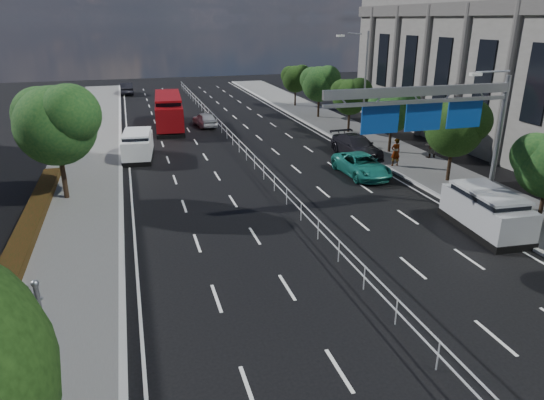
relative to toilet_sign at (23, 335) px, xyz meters
name	(u,v)px	position (x,y,z in m)	size (l,w,h in m)	color
ground	(421,353)	(10.95, 0.00, -2.94)	(160.00, 160.00, 0.00)	black
median_fence	(249,156)	(10.95, 22.50, -2.42)	(0.05, 85.00, 1.02)	silver
toilet_sign	(23,335)	(0.00, 0.00, 0.00)	(1.62, 0.18, 4.34)	gray
overhead_gantry	(438,110)	(17.69, 10.05, 2.66)	(10.24, 0.38, 7.45)	gray
streetlight_far	(362,80)	(21.46, 26.00, 2.27)	(2.78, 2.40, 9.00)	gray
civic_hall	(534,66)	(34.67, 22.00, 3.33)	(14.40, 36.00, 14.35)	slate
near_tree_back	(56,121)	(-0.99, 17.97, 1.67)	(4.84, 4.51, 6.69)	black
far_tree_d	(455,126)	(22.20, 14.48, 0.74)	(3.85, 3.59, 5.34)	black
far_tree_e	(393,108)	(22.20, 21.98, 0.61)	(3.63, 3.38, 5.13)	black
far_tree_f	(351,95)	(22.20, 29.48, 0.55)	(3.52, 3.28, 5.02)	black
far_tree_g	(320,82)	(22.20, 36.98, 0.81)	(3.96, 3.69, 5.45)	black
far_tree_h	(296,77)	(22.20, 44.48, 0.48)	(3.41, 3.18, 4.91)	black
white_minivan	(138,145)	(3.30, 26.00, -1.93)	(2.53, 4.93, 2.06)	black
red_bus	(169,110)	(6.62, 36.96, -1.33)	(3.21, 10.54, 3.10)	black
near_car_silver	(205,119)	(9.95, 36.22, -2.25)	(1.64, 4.07, 1.39)	#B9BDC2
near_car_dark	(127,88)	(2.95, 60.99, -2.16)	(1.67, 4.78, 1.58)	black
silver_minivan	(486,211)	(19.23, 7.41, -1.92)	(2.54, 5.19, 2.09)	black
parked_car_teal	(362,165)	(17.45, 17.37, -2.23)	(2.38, 5.17, 1.44)	#197467
parked_car_dark	(356,146)	(19.25, 21.89, -2.15)	(2.24, 5.50, 1.60)	black
pedestrian_a	(396,152)	(20.55, 18.39, -1.82)	(0.72, 0.47, 1.97)	gray
pedestrian_b	(430,145)	(24.17, 19.60, -1.85)	(0.93, 0.73, 1.92)	gray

